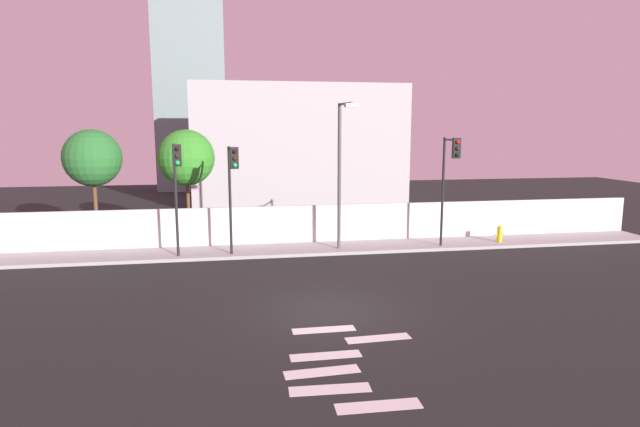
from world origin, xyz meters
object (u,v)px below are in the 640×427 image
traffic_light_left (450,169)px  traffic_light_right (176,176)px  fire_hydrant (500,233)px  roadside_tree_midleft (186,158)px  traffic_light_center (232,177)px  roadside_tree_leftmost (92,158)px  street_lamp_curbside (341,165)px

traffic_light_left → traffic_light_right: (-12.03, 0.17, -0.17)m
fire_hydrant → roadside_tree_midleft: (-15.04, 3.09, 3.65)m
traffic_light_left → traffic_light_center: size_ratio=1.08×
traffic_light_center → roadside_tree_leftmost: 7.62m
fire_hydrant → roadside_tree_midleft: roadside_tree_midleft is taller
roadside_tree_leftmost → traffic_light_center: bearing=-30.9°
traffic_light_left → traffic_light_center: (-9.73, 0.13, -0.25)m
traffic_light_left → fire_hydrant: bearing=16.5°
traffic_light_right → traffic_light_left: bearing=-0.8°
traffic_light_right → roadside_tree_leftmost: 5.74m
traffic_light_left → fire_hydrant: size_ratio=6.17×
traffic_light_center → fire_hydrant: traffic_light_center is taller
traffic_light_left → fire_hydrant: traffic_light_left is taller
roadside_tree_midleft → street_lamp_curbside: bearing=-25.4°
traffic_light_right → fire_hydrant: traffic_light_right is taller
traffic_light_left → traffic_light_right: 12.03m
traffic_light_left → traffic_light_right: size_ratio=1.05×
street_lamp_curbside → fire_hydrant: bearing=1.7°
traffic_light_center → roadside_tree_leftmost: bearing=149.1°
roadside_tree_leftmost → roadside_tree_midleft: (4.34, 0.00, -0.02)m
traffic_light_center → traffic_light_right: bearing=178.9°
traffic_light_right → street_lamp_curbside: bearing=4.2°
street_lamp_curbside → roadside_tree_midleft: street_lamp_curbside is taller
roadside_tree_leftmost → roadside_tree_midleft: roadside_tree_leftmost is taller
traffic_light_center → traffic_light_right: 2.30m
roadside_tree_leftmost → fire_hydrant: bearing=-9.1°
traffic_light_right → roadside_tree_leftmost: roadside_tree_leftmost is taller
traffic_light_center → traffic_light_left: bearing=-0.7°
traffic_light_center → traffic_light_right: (-2.30, 0.04, 0.08)m
traffic_light_right → roadside_tree_midleft: bearing=88.1°
traffic_light_center → traffic_light_right: traffic_light_right is taller
traffic_light_left → roadside_tree_midleft: 12.57m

